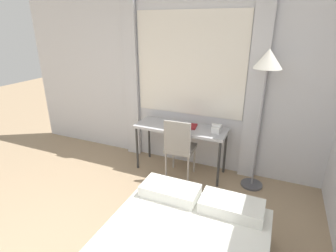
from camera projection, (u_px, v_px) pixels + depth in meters
name	position (u px, v px, depth m)	size (l,w,h in m)	color
wall_back_with_window	(175.00, 80.00, 4.02)	(5.52, 0.13, 2.70)	silver
desk	(181.00, 131.00, 3.91)	(1.37, 0.49, 0.73)	#B2B2B7
desk_chair	(179.00, 145.00, 3.76)	(0.42, 0.42, 0.93)	gray
standing_lamp	(267.00, 74.00, 3.17)	(0.34, 0.34, 1.89)	#4C4C51
telephone	(216.00, 129.00, 3.68)	(0.13, 0.16, 0.12)	white
book	(188.00, 126.00, 3.89)	(0.27, 0.24, 0.02)	maroon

